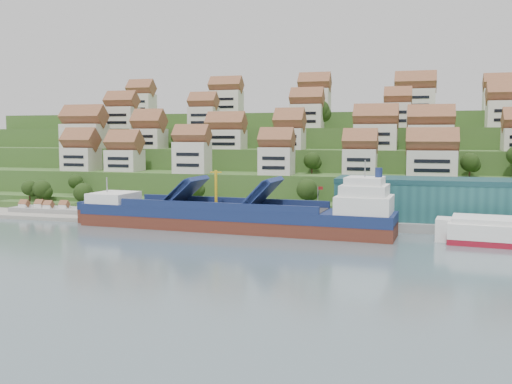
% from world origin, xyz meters
% --- Properties ---
extents(ground, '(300.00, 300.00, 0.00)m').
position_xyz_m(ground, '(0.00, 0.00, 0.00)').
color(ground, slate).
rests_on(ground, ground).
extents(quay, '(180.00, 14.00, 2.20)m').
position_xyz_m(quay, '(20.00, 15.00, 1.10)').
color(quay, gray).
rests_on(quay, ground).
extents(pebble_beach, '(45.00, 20.00, 1.00)m').
position_xyz_m(pebble_beach, '(-58.00, 12.00, 0.50)').
color(pebble_beach, gray).
rests_on(pebble_beach, ground).
extents(hillside, '(260.00, 128.00, 31.00)m').
position_xyz_m(hillside, '(0.00, 103.55, 10.66)').
color(hillside, '#2D4C1E').
rests_on(hillside, ground).
extents(hillside_village, '(160.12, 62.52, 28.92)m').
position_xyz_m(hillside_village, '(1.23, 60.21, 24.22)').
color(hillside_village, beige).
rests_on(hillside_village, ground).
extents(hillside_trees, '(142.94, 62.16, 32.52)m').
position_xyz_m(hillside_trees, '(-8.48, 46.49, 17.52)').
color(hillside_trees, '#223A13').
rests_on(hillside_trees, ground).
extents(warehouse, '(60.00, 15.00, 10.00)m').
position_xyz_m(warehouse, '(52.00, 17.00, 7.20)').
color(warehouse, '#1F5456').
rests_on(warehouse, quay).
extents(flagpole, '(1.28, 0.16, 8.00)m').
position_xyz_m(flagpole, '(18.11, 10.00, 6.88)').
color(flagpole, gray).
rests_on(flagpole, quay).
extents(beach_huts, '(14.40, 3.70, 2.20)m').
position_xyz_m(beach_huts, '(-60.00, 10.75, 2.10)').
color(beach_huts, white).
rests_on(beach_huts, pebble_beach).
extents(cargo_ship, '(77.29, 16.50, 17.00)m').
position_xyz_m(cargo_ship, '(0.81, 1.33, 3.25)').
color(cargo_ship, '#58261B').
rests_on(cargo_ship, ground).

